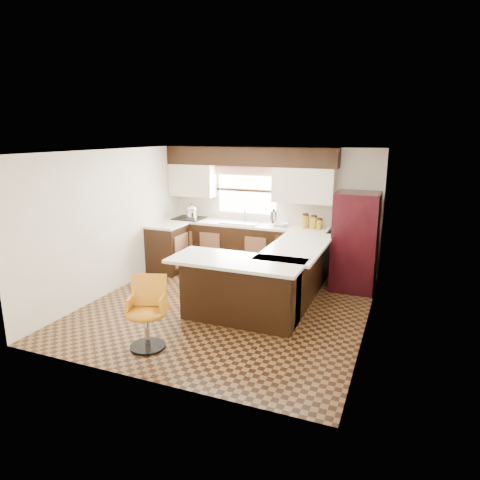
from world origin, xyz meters
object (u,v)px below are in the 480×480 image
at_px(peninsula_long, 293,275).
at_px(refrigerator, 355,242).
at_px(peninsula_return, 240,291).
at_px(bar_chair, 146,314).

bearing_deg(peninsula_long, refrigerator, 50.00).
bearing_deg(peninsula_return, peninsula_long, 61.70).
bearing_deg(peninsula_return, bar_chair, -122.82).
xyz_separation_m(peninsula_long, peninsula_return, (-0.53, -0.97, 0.00)).
distance_m(peninsula_long, bar_chair, 2.54).
bearing_deg(bar_chair, refrigerator, 37.62).
relative_size(peninsula_return, refrigerator, 0.97).
bearing_deg(peninsula_return, refrigerator, 55.44).
distance_m(refrigerator, bar_chair, 3.82).
bearing_deg(bar_chair, peninsula_return, 38.71).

